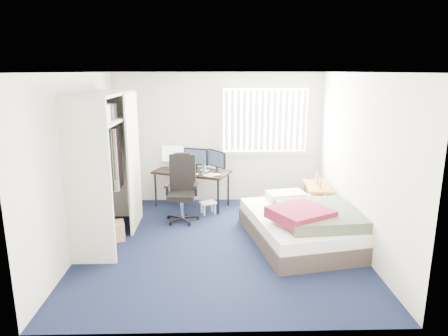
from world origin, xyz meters
name	(u,v)px	position (x,y,z in m)	size (l,w,h in m)	color
ground	(220,243)	(0.00, 0.00, 0.00)	(4.20, 4.20, 0.00)	black
room_shell	(220,144)	(0.00, 0.00, 1.51)	(4.20, 4.20, 4.20)	silver
window_assembly	(265,120)	(0.90, 2.04, 1.60)	(1.72, 0.09, 1.32)	white
closet	(107,152)	(-1.67, 0.27, 1.35)	(0.64, 1.84, 2.22)	beige
desk	(192,169)	(-0.49, 1.75, 0.73)	(1.54, 1.13, 1.15)	black
office_chair	(182,195)	(-0.63, 1.01, 0.44)	(0.57, 0.57, 1.16)	black
footstool	(208,205)	(-0.19, 1.29, 0.17)	(0.33, 0.30, 0.22)	white
nightstand	(317,189)	(1.75, 1.18, 0.49)	(0.46, 0.84, 0.74)	brown
bed	(304,224)	(1.27, 0.03, 0.28)	(1.82, 2.21, 0.65)	#382E28
pine_box	(112,231)	(-1.65, 0.17, 0.14)	(0.37, 0.28, 0.28)	tan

